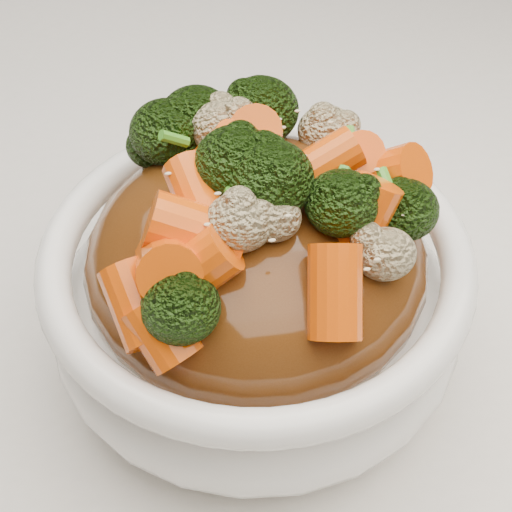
{
  "coord_description": "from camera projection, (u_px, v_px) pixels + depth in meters",
  "views": [
    {
      "loc": [
        -0.1,
        -0.29,
        1.08
      ],
      "look_at": [
        -0.05,
        -0.05,
        0.82
      ],
      "focal_mm": 55.0,
      "sensor_mm": 36.0,
      "label": 1
    }
  ],
  "objects": [
    {
      "name": "tablecloth",
      "position": [
        329.0,
        289.0,
        0.46
      ],
      "size": [
        1.2,
        0.8,
        0.04
      ],
      "primitive_type": "cube",
      "color": "white",
      "rests_on": "dining_table"
    },
    {
      "name": "bowl",
      "position": [
        256.0,
        299.0,
        0.38
      ],
      "size": [
        0.24,
        0.24,
        0.08
      ],
      "primitive_type": null,
      "rotation": [
        0.0,
        0.0,
        0.26
      ],
      "color": "white",
      "rests_on": "tablecloth"
    },
    {
      "name": "sauce_base",
      "position": [
        256.0,
        260.0,
        0.36
      ],
      "size": [
        0.19,
        0.19,
        0.09
      ],
      "primitive_type": "ellipsoid",
      "rotation": [
        0.0,
        0.0,
        0.26
      ],
      "color": "#4F280D",
      "rests_on": "bowl"
    },
    {
      "name": "carrots",
      "position": [
        256.0,
        164.0,
        0.32
      ],
      "size": [
        0.19,
        0.19,
        0.05
      ],
      "primitive_type": null,
      "rotation": [
        0.0,
        0.0,
        0.26
      ],
      "color": "#EB5407",
      "rests_on": "sauce_base"
    },
    {
      "name": "broccoli",
      "position": [
        256.0,
        165.0,
        0.32
      ],
      "size": [
        0.19,
        0.19,
        0.04
      ],
      "primitive_type": null,
      "rotation": [
        0.0,
        0.0,
        0.26
      ],
      "color": "black",
      "rests_on": "sauce_base"
    },
    {
      "name": "cauliflower",
      "position": [
        256.0,
        169.0,
        0.32
      ],
      "size": [
        0.19,
        0.19,
        0.03
      ],
      "primitive_type": null,
      "rotation": [
        0.0,
        0.0,
        0.26
      ],
      "color": "tan",
      "rests_on": "sauce_base"
    },
    {
      "name": "scallions",
      "position": [
        256.0,
        162.0,
        0.32
      ],
      "size": [
        0.14,
        0.14,
        0.02
      ],
      "primitive_type": null,
      "rotation": [
        0.0,
        0.0,
        0.26
      ],
      "color": "#3E9321",
      "rests_on": "sauce_base"
    },
    {
      "name": "sesame_seeds",
      "position": [
        256.0,
        162.0,
        0.32
      ],
      "size": [
        0.17,
        0.17,
        0.01
      ],
      "primitive_type": null,
      "rotation": [
        0.0,
        0.0,
        0.26
      ],
      "color": "beige",
      "rests_on": "sauce_base"
    }
  ]
}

